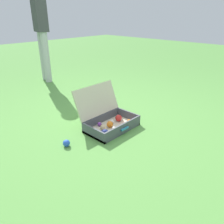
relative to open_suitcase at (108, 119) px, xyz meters
name	(u,v)px	position (x,y,z in m)	size (l,w,h in m)	color
ground_plane	(112,127)	(0.03, -0.03, -0.10)	(16.00, 16.00, 0.00)	#569342
open_suitcase	(108,119)	(0.00, 0.00, 0.00)	(0.57, 0.51, 0.44)	beige
stray_ball_on_grass	(66,143)	(-0.56, 0.01, -0.07)	(0.07, 0.07, 0.07)	blue
bystander_person	(41,24)	(0.55, 2.14, 0.89)	(0.25, 0.35, 1.72)	#B2B2B7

